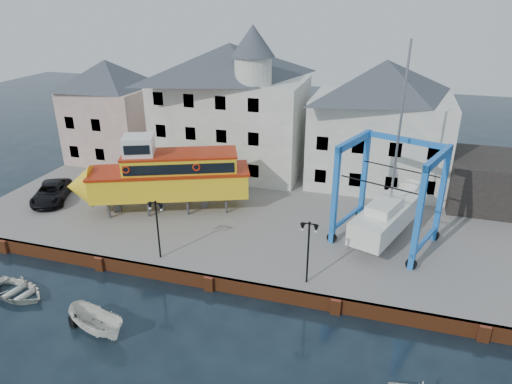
# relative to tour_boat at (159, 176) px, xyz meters

# --- Properties ---
(ground) EXTENTS (140.00, 140.00, 0.00)m
(ground) POSITION_rel_tour_boat_xyz_m (7.38, -7.98, -3.96)
(ground) COLOR black
(ground) RESTS_ON ground
(hardstanding) EXTENTS (44.00, 22.00, 1.00)m
(hardstanding) POSITION_rel_tour_boat_xyz_m (7.38, 3.02, -3.46)
(hardstanding) COLOR slate
(hardstanding) RESTS_ON ground
(quay_wall) EXTENTS (44.00, 0.47, 1.00)m
(quay_wall) POSITION_rel_tour_boat_xyz_m (7.38, -7.87, -3.46)
(quay_wall) COLOR brown
(quay_wall) RESTS_ON ground
(building_pink) EXTENTS (8.00, 7.00, 10.30)m
(building_pink) POSITION_rel_tour_boat_xyz_m (-10.62, 10.02, 2.19)
(building_pink) COLOR tan
(building_pink) RESTS_ON hardstanding
(building_white_main) EXTENTS (14.00, 8.30, 14.00)m
(building_white_main) POSITION_rel_tour_boat_xyz_m (2.51, 10.41, 3.38)
(building_white_main) COLOR beige
(building_white_main) RESTS_ON hardstanding
(building_white_right) EXTENTS (12.00, 8.00, 11.20)m
(building_white_right) POSITION_rel_tour_boat_xyz_m (16.38, 11.02, 2.64)
(building_white_right) COLOR beige
(building_white_right) RESTS_ON hardstanding
(shed_dark) EXTENTS (8.00, 7.00, 4.00)m
(shed_dark) POSITION_rel_tour_boat_xyz_m (26.38, 9.02, -0.96)
(shed_dark) COLOR black
(shed_dark) RESTS_ON hardstanding
(lamp_post_left) EXTENTS (1.12, 0.32, 4.20)m
(lamp_post_left) POSITION_rel_tour_boat_xyz_m (3.38, -6.78, 0.21)
(lamp_post_left) COLOR black
(lamp_post_left) RESTS_ON hardstanding
(lamp_post_right) EXTENTS (1.12, 0.32, 4.20)m
(lamp_post_right) POSITION_rel_tour_boat_xyz_m (13.38, -6.78, 0.21)
(lamp_post_right) COLOR black
(lamp_post_right) RESTS_ON hardstanding
(tour_boat) EXTENTS (14.63, 8.64, 6.28)m
(tour_boat) POSITION_rel_tour_boat_xyz_m (0.00, 0.00, 0.00)
(tour_boat) COLOR #59595E
(tour_boat) RESTS_ON hardstanding
(travel_lift) EXTENTS (7.78, 9.40, 13.84)m
(travel_lift) POSITION_rel_tour_boat_xyz_m (17.96, 0.61, -0.65)
(travel_lift) COLOR blue
(travel_lift) RESTS_ON hardstanding
(van) EXTENTS (4.50, 5.92, 1.49)m
(van) POSITION_rel_tour_boat_xyz_m (-9.81, -1.18, -2.21)
(van) COLOR black
(van) RESTS_ON hardstanding
(motorboat_a) EXTENTS (4.32, 2.63, 1.57)m
(motorboat_a) POSITION_rel_tour_boat_xyz_m (2.93, -13.45, -3.96)
(motorboat_a) COLOR white
(motorboat_a) RESTS_ON ground
(motorboat_d) EXTENTS (4.73, 3.75, 0.88)m
(motorboat_d) POSITION_rel_tour_boat_xyz_m (-3.92, -12.00, -3.96)
(motorboat_d) COLOR white
(motorboat_d) RESTS_ON ground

